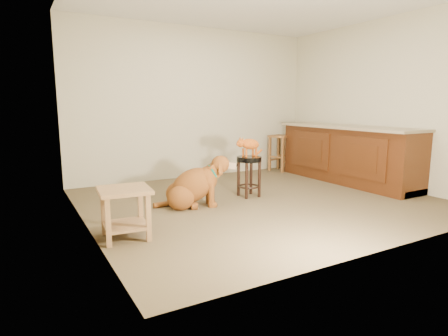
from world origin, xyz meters
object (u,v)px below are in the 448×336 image
padded_stool (249,168)px  golden_retriever (193,187)px  wood_stool (281,152)px  tabby_kitten (249,145)px  side_table (125,205)px

padded_stool → golden_retriever: size_ratio=0.55×
wood_stool → golden_retriever: bearing=-149.3°
tabby_kitten → padded_stool: bearing=-5.7°
wood_stool → tabby_kitten: 2.25m
padded_stool → golden_retriever: 0.91m
side_table → tabby_kitten: size_ratio=1.07×
wood_stool → side_table: size_ratio=1.33×
side_table → tabby_kitten: bearing=22.7°
golden_retriever → wood_stool: bearing=48.6°
side_table → golden_retriever: (1.06, 0.72, -0.07)m
wood_stool → golden_retriever: (-2.58, -1.53, -0.10)m
golden_retriever → side_table: bearing=-127.9°
padded_stool → tabby_kitten: (-0.01, 0.00, 0.33)m
side_table → tabby_kitten: (1.94, 0.81, 0.41)m
wood_stool → side_table: (-3.63, -2.25, -0.03)m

